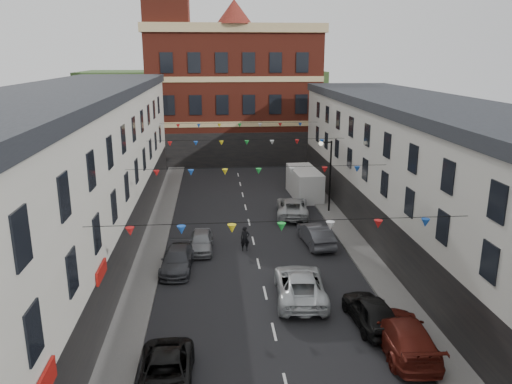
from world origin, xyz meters
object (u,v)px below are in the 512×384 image
object	(u,v)px
car_right_e	(316,234)
car_right_f	(292,207)
moving_car	(300,285)
pedestrian	(245,239)
street_lamp	(327,167)
car_left_c	(166,374)
car_right_d	(371,311)
white_van	(304,183)
car_right_c	(404,335)
car_left_d	(177,260)
car_left_e	(201,241)

from	to	relation	value
car_right_e	car_right_f	world-z (taller)	car_right_f
car_right_e	moving_car	world-z (taller)	moving_car
car_right_e	pedestrian	size ratio (longest dim) A/B	2.67
street_lamp	moving_car	bearing A→B (deg)	-107.87
car_left_c	car_right_e	bearing A→B (deg)	58.01
car_right_f	moving_car	size ratio (longest dim) A/B	0.96
street_lamp	car_right_d	world-z (taller)	street_lamp
moving_car	white_van	xyz separation A→B (m)	(3.80, 19.56, 0.53)
car_right_f	white_van	distance (m)	5.83
car_right_f	moving_car	distance (m)	14.22
car_right_c	white_van	size ratio (longest dim) A/B	0.90
street_lamp	car_right_f	distance (m)	4.35
street_lamp	car_left_d	world-z (taller)	street_lamp
moving_car	car_right_d	bearing A→B (deg)	137.94
street_lamp	car_left_d	size ratio (longest dim) A/B	1.35
car_right_e	pedestrian	distance (m)	4.97
car_left_e	moving_car	size ratio (longest dim) A/B	0.69
moving_car	white_van	world-z (taller)	white_van
car_right_c	white_van	world-z (taller)	white_van
car_left_c	car_left_d	bearing A→B (deg)	90.74
car_left_e	car_right_e	size ratio (longest dim) A/B	0.85
car_left_d	white_van	distance (m)	18.62
car_right_f	moving_car	bearing A→B (deg)	89.87
car_right_e	moving_car	size ratio (longest dim) A/B	0.81
car_left_c	car_left_d	xyz separation A→B (m)	(-0.26, 11.29, -0.00)
car_left_d	car_right_f	size ratio (longest dim) A/B	0.83
car_left_d	car_right_e	distance (m)	9.82
street_lamp	car_right_d	xyz separation A→B (m)	(-1.82, -17.81, -3.16)
car_right_e	car_right_d	bearing A→B (deg)	87.14
car_left_c	car_left_e	world-z (taller)	car_left_e
pedestrian	car_right_c	bearing A→B (deg)	-68.75
car_left_d	car_left_e	world-z (taller)	car_left_e
street_lamp	moving_car	distance (m)	15.79
car_left_d	white_van	world-z (taller)	white_van
car_right_c	car_left_d	bearing A→B (deg)	-39.34
car_right_f	moving_car	world-z (taller)	moving_car
car_left_e	car_right_e	bearing A→B (deg)	4.52
street_lamp	car_left_d	distance (m)	15.92
car_right_f	white_van	xyz separation A→B (m)	(1.97, 5.46, 0.55)
car_left_c	car_right_e	xyz separation A→B (m)	(8.96, 14.67, 0.10)
car_left_e	car_right_c	bearing A→B (deg)	-52.35
car_right_d	pedestrian	distance (m)	11.42
car_left_e	moving_car	world-z (taller)	moving_car
car_right_c	car_right_e	bearing A→B (deg)	-81.46
car_right_c	car_right_e	xyz separation A→B (m)	(-1.27, 12.92, -0.02)
car_left_c	car_left_e	xyz separation A→B (m)	(1.13, 14.28, 0.01)
car_left_e	car_right_c	xyz separation A→B (m)	(9.10, -12.53, 0.11)
car_left_e	white_van	distance (m)	15.38
car_left_e	moving_car	distance (m)	9.04
car_right_d	moving_car	xyz separation A→B (m)	(-2.93, 3.08, 0.02)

